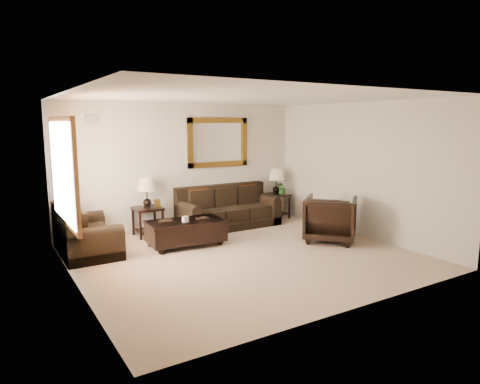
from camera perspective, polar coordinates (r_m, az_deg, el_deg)
room at (r=7.19m, az=0.64°, el=1.73°), size 5.51×5.01×2.71m
window at (r=7.06m, az=-22.43°, el=2.53°), size 0.07×1.96×1.66m
mirror at (r=9.69m, az=-2.93°, el=6.61°), size 1.50×0.06×1.10m
air_vent at (r=8.73m, az=-19.21°, el=9.12°), size 0.25×0.02×0.18m
sofa at (r=9.53m, az=-1.70°, el=-2.65°), size 2.21×0.96×0.91m
loveseat at (r=8.03m, az=-20.10°, el=-5.54°), size 0.91×1.54×0.87m
end_table_left at (r=8.83m, az=-12.28°, el=-0.82°), size 0.54×0.54×1.20m
end_table_right at (r=10.32m, az=4.85°, el=0.79°), size 0.54×0.54×1.20m
coffee_table at (r=8.11m, az=-7.24°, el=-5.05°), size 1.47×0.87×0.60m
armchair at (r=8.51m, az=11.97°, el=-3.22°), size 1.29×1.29×0.97m
potted_plant at (r=10.32m, az=5.70°, el=0.45°), size 0.34×0.37×0.26m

